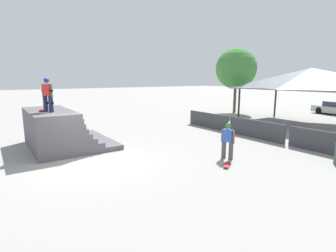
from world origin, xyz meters
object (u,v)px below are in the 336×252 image
(bystander_walking, at_px, (228,138))
(skateboard_on_ground, at_px, (227,165))
(skater_on_deck, at_px, (47,93))
(tree_beside_pavilion, at_px, (236,69))
(skateboard_on_deck, at_px, (42,110))

(bystander_walking, bearing_deg, skateboard_on_ground, 116.00)
(bystander_walking, bearing_deg, skater_on_deck, 31.39)
(skateboard_on_ground, relative_size, tree_beside_pavilion, 0.11)
(skateboard_on_deck, distance_m, bystander_walking, 8.80)
(bystander_walking, xyz_separation_m, tree_beside_pavilion, (-10.53, 12.30, 3.46))
(skateboard_on_deck, bearing_deg, skateboard_on_ground, 51.09)
(skateboard_on_ground, height_order, tree_beside_pavilion, tree_beside_pavilion)
(skateboard_on_deck, distance_m, tree_beside_pavilion, 19.29)
(skateboard_on_deck, relative_size, skateboard_on_ground, 1.09)
(bystander_walking, height_order, tree_beside_pavilion, tree_beside_pavilion)
(tree_beside_pavilion, bearing_deg, skateboard_on_ground, -49.30)
(skateboard_on_ground, bearing_deg, bystander_walking, -172.88)
(skater_on_deck, relative_size, skateboard_on_deck, 1.97)
(skater_on_deck, bearing_deg, skateboard_on_deck, 164.53)
(skateboard_on_ground, bearing_deg, skateboard_on_deck, -86.42)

